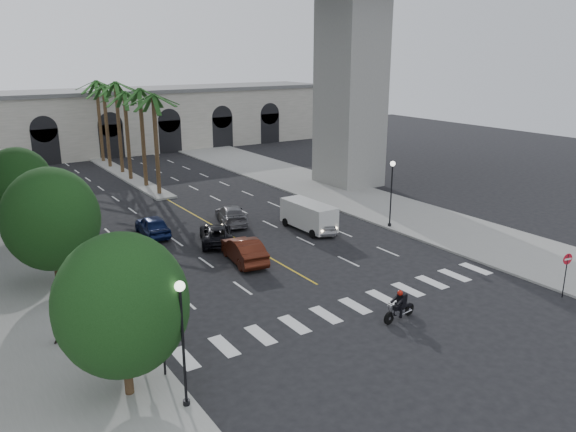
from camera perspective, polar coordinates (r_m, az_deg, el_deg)
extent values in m
plane|color=black|center=(32.36, 5.11, -8.13)|extent=(140.00, 140.00, 0.00)
cube|color=gray|center=(40.39, -26.42, -4.65)|extent=(8.00, 100.00, 0.15)
cube|color=gray|center=(52.32, 7.91, 1.47)|extent=(8.00, 100.00, 0.15)
cube|color=gray|center=(65.08, -16.04, 3.94)|extent=(2.00, 24.00, 0.20)
cube|color=silver|center=(80.68, -19.97, 8.71)|extent=(70.00, 10.00, 8.00)
cube|color=slate|center=(80.30, -20.27, 11.71)|extent=(71.00, 10.50, 0.50)
cube|color=gray|center=(58.28, 6.38, 13.33)|extent=(5.00, 6.00, 20.80)
cylinder|color=#47331E|center=(54.90, -13.22, 6.88)|extent=(0.40, 0.40, 9.50)
cylinder|color=#47331E|center=(58.64, -14.51, 7.53)|extent=(0.40, 0.40, 9.80)
cylinder|color=#47331E|center=(62.36, -15.98, 7.68)|extent=(0.40, 0.40, 9.30)
cylinder|color=#47331E|center=(66.20, -16.78, 8.44)|extent=(0.40, 0.40, 10.10)
cylinder|color=#47331E|center=(69.98, -17.93, 8.53)|extent=(0.40, 0.40, 9.60)
cylinder|color=#47331E|center=(73.88, -18.57, 8.96)|extent=(0.40, 0.40, 9.90)
cylinder|color=#382616|center=(24.04, -15.96, -14.84)|extent=(0.36, 0.36, 2.34)
ellipsoid|color=black|center=(22.72, -16.52, -8.64)|extent=(5.20, 5.20, 5.72)
cylinder|color=#382616|center=(35.57, -22.39, -4.91)|extent=(0.36, 0.36, 2.45)
ellipsoid|color=black|center=(34.66, -22.92, -0.29)|extent=(5.44, 5.44, 5.98)
cylinder|color=#382616|center=(46.94, -25.31, -0.37)|extent=(0.36, 0.36, 2.27)
ellipsoid|color=black|center=(46.29, -25.72, 2.92)|extent=(5.04, 5.04, 5.54)
cylinder|color=black|center=(23.39, -10.26, -18.27)|extent=(0.28, 0.28, 0.36)
cylinder|color=black|center=(22.11, -10.58, -13.10)|extent=(0.11, 0.11, 5.00)
sphere|color=white|center=(20.99, -10.94, -7.01)|extent=(0.40, 0.40, 0.40)
cylinder|color=black|center=(41.76, -21.75, -3.28)|extent=(0.28, 0.28, 0.36)
cylinder|color=black|center=(41.06, -22.10, -0.09)|extent=(0.11, 0.11, 5.00)
sphere|color=white|center=(40.46, -22.48, 3.38)|extent=(0.40, 0.40, 0.40)
cylinder|color=black|center=(44.99, 10.27, -0.97)|extent=(0.28, 0.28, 0.36)
cylinder|color=black|center=(44.34, 10.42, 2.02)|extent=(0.11, 0.11, 5.00)
sphere|color=white|center=(43.79, 10.59, 5.25)|extent=(0.40, 0.40, 0.40)
cylinder|color=black|center=(24.61, -12.58, -12.25)|extent=(0.10, 0.10, 3.50)
cube|color=black|center=(23.94, -12.81, -9.09)|extent=(0.25, 0.18, 0.80)
cylinder|color=black|center=(28.03, -15.56, -8.78)|extent=(0.10, 0.10, 3.50)
cube|color=black|center=(27.44, -15.79, -5.94)|extent=(0.25, 0.18, 0.80)
cylinder|color=black|center=(29.47, 10.22, -10.17)|extent=(0.68, 0.19, 0.67)
cylinder|color=black|center=(30.63, 12.19, -9.23)|extent=(0.68, 0.19, 0.67)
cube|color=silver|center=(30.05, 11.30, -9.51)|extent=(0.48, 0.37, 0.29)
cube|color=black|center=(29.79, 11.13, -9.06)|extent=(0.64, 0.32, 0.22)
cube|color=black|center=(30.17, 11.74, -8.85)|extent=(0.54, 0.33, 0.13)
cylinder|color=black|center=(29.37, 10.59, -8.88)|extent=(0.11, 0.62, 0.03)
cube|color=black|center=(29.81, 11.47, -8.25)|extent=(0.34, 0.46, 0.58)
cube|color=black|center=(29.92, 11.70, -8.06)|extent=(0.20, 0.35, 0.43)
sphere|color=#A5150B|center=(29.54, 11.32, -7.67)|extent=(0.29, 0.29, 0.29)
imported|color=#B3B3B8|center=(43.30, 3.29, -0.65)|extent=(3.20, 4.63, 1.46)
imported|color=#481A0E|center=(37.14, -4.54, -3.45)|extent=(2.42, 5.18, 1.64)
imported|color=black|center=(41.00, -7.29, -1.82)|extent=(3.91, 5.37, 1.36)
imported|color=slate|center=(45.46, -5.78, 0.13)|extent=(3.54, 5.50, 1.48)
imported|color=#0E1A44|center=(43.48, -13.60, -0.94)|extent=(2.27, 4.79, 1.58)
cube|color=silver|center=(43.48, 2.10, 0.13)|extent=(2.02, 5.16, 1.90)
cube|color=black|center=(41.58, 4.09, -0.32)|extent=(1.76, 0.28, 0.81)
cylinder|color=black|center=(41.86, 2.57, -1.82)|extent=(0.28, 0.67, 0.66)
cylinder|color=black|center=(42.92, 4.49, -1.39)|extent=(0.28, 0.67, 0.66)
cylinder|color=black|center=(44.64, -0.21, -0.63)|extent=(0.28, 0.67, 0.66)
cylinder|color=black|center=(45.64, 1.66, -0.26)|extent=(0.28, 0.67, 0.66)
imported|color=black|center=(29.63, -16.76, -9.01)|extent=(0.76, 0.67, 1.76)
imported|color=black|center=(28.90, -22.07, -10.38)|extent=(0.78, 0.61, 1.61)
cylinder|color=black|center=(35.22, 26.33, -5.49)|extent=(0.06, 0.06, 2.58)
cylinder|color=red|center=(34.88, 26.54, -3.93)|extent=(0.64, 0.16, 0.64)
cube|color=silver|center=(34.88, 26.54, -3.93)|extent=(0.49, 0.12, 0.11)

